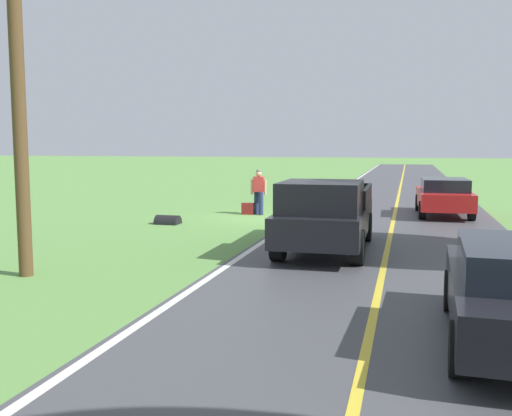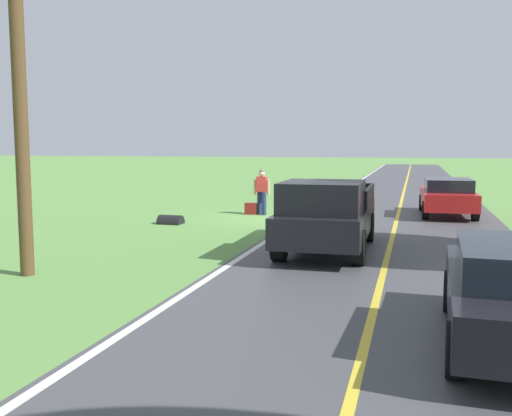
{
  "view_description": "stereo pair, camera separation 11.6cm",
  "coord_description": "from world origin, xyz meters",
  "px_view_note": "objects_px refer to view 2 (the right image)",
  "views": [
    {
      "loc": [
        -4.69,
        20.5,
        2.68
      ],
      "look_at": [
        -1.9,
        10.0,
        1.48
      ],
      "focal_mm": 40.33,
      "sensor_mm": 36.0,
      "label": 1
    },
    {
      "loc": [
        -4.8,
        20.47,
        2.68
      ],
      "look_at": [
        -1.9,
        10.0,
        1.48
      ],
      "focal_mm": 40.33,
      "sensor_mm": 36.0,
      "label": 2
    }
  ],
  "objects_px": {
    "sedan_near_oncoming": "(448,196)",
    "utility_pole_roadside": "(19,75)",
    "suitcase_carried": "(251,209)",
    "hitchhiker_walking": "(262,189)",
    "pickup_truck_passing": "(327,214)"
  },
  "relations": [
    {
      "from": "sedan_near_oncoming",
      "to": "utility_pole_roadside",
      "type": "bearing_deg",
      "value": 55.32
    },
    {
      "from": "suitcase_carried",
      "to": "sedan_near_oncoming",
      "type": "distance_m",
      "value": 7.47
    },
    {
      "from": "hitchhiker_walking",
      "to": "utility_pole_roadside",
      "type": "relative_size",
      "value": 0.22
    },
    {
      "from": "hitchhiker_walking",
      "to": "pickup_truck_passing",
      "type": "bearing_deg",
      "value": 116.78
    },
    {
      "from": "hitchhiker_walking",
      "to": "suitcase_carried",
      "type": "bearing_deg",
      "value": 15.56
    },
    {
      "from": "pickup_truck_passing",
      "to": "hitchhiker_walking",
      "type": "bearing_deg",
      "value": -63.22
    },
    {
      "from": "suitcase_carried",
      "to": "utility_pole_roadside",
      "type": "xyz_separation_m",
      "value": [
        1.59,
        11.17,
        3.84
      ]
    },
    {
      "from": "suitcase_carried",
      "to": "sedan_near_oncoming",
      "type": "xyz_separation_m",
      "value": [
        -7.27,
        -1.63,
        0.53
      ]
    },
    {
      "from": "pickup_truck_passing",
      "to": "sedan_near_oncoming",
      "type": "bearing_deg",
      "value": -111.05
    },
    {
      "from": "hitchhiker_walking",
      "to": "pickup_truck_passing",
      "type": "relative_size",
      "value": 0.32
    },
    {
      "from": "hitchhiker_walking",
      "to": "sedan_near_oncoming",
      "type": "distance_m",
      "value": 7.03
    },
    {
      "from": "hitchhiker_walking",
      "to": "suitcase_carried",
      "type": "relative_size",
      "value": 3.8
    },
    {
      "from": "suitcase_carried",
      "to": "sedan_near_oncoming",
      "type": "height_order",
      "value": "sedan_near_oncoming"
    },
    {
      "from": "suitcase_carried",
      "to": "pickup_truck_passing",
      "type": "height_order",
      "value": "pickup_truck_passing"
    },
    {
      "from": "hitchhiker_walking",
      "to": "pickup_truck_passing",
      "type": "height_order",
      "value": "pickup_truck_passing"
    }
  ]
}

